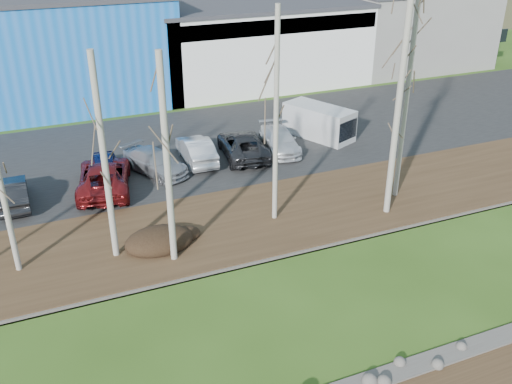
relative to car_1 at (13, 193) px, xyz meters
name	(u,v)px	position (x,y,z in m)	size (l,w,h in m)	color
river	(279,318)	(8.77, -13.44, -0.82)	(80.00, 8.00, 0.90)	#151B31
far_bank_rocks	(239,263)	(8.77, -9.34, -0.82)	(80.00, 0.80, 0.46)	#47423D
far_bank	(215,227)	(8.77, -6.14, -0.75)	(80.00, 7.00, 0.15)	#382616
parking_lot	(160,151)	(8.77, 4.36, -0.75)	(80.00, 14.00, 0.14)	black
building_blue	(34,50)	(2.77, 18.36, 3.33)	(20.40, 12.24, 8.30)	blue
building_white	(251,41)	(20.77, 18.35, 2.59)	(18.36, 12.24, 6.80)	white
building_grey	(401,25)	(36.77, 18.36, 2.83)	(14.28, 12.24, 7.30)	gray
dirt_mound	(159,240)	(5.86, -6.83, -0.37)	(3.12, 2.20, 0.61)	black
birch_2	(104,161)	(3.93, -6.80, 3.83)	(0.27, 0.27, 9.00)	#A59F94
birch_3	(167,163)	(6.20, -8.09, 3.85)	(0.28, 0.28, 9.05)	#A59F94
birch_4	(276,120)	(11.77, -6.46, 4.41)	(0.24, 0.24, 10.16)	#A59F94
birch_5	(398,106)	(17.25, -8.07, 4.85)	(0.30, 0.30, 11.04)	#A59F94
birch_6	(396,117)	(17.98, -7.06, 3.89)	(0.26, 0.26, 9.11)	#A59F94
birch_7	(408,82)	(18.73, -6.69, 5.45)	(0.26, 0.26, 12.23)	#A59F94
car_1	(13,193)	(0.00, 0.00, 0.00)	(1.44, 4.14, 1.36)	black
car_2	(104,177)	(4.61, -0.07, 0.11)	(2.63, 5.71, 1.59)	maroon
car_3	(155,162)	(7.67, 1.13, -0.01)	(1.87, 4.61, 1.34)	#919499
car_4	(105,168)	(4.88, 1.40, -0.03)	(1.53, 3.81, 1.30)	#10184B
car_5	(196,150)	(10.37, 1.76, 0.07)	(1.58, 4.54, 1.49)	silver
car_6	(243,145)	(13.23, 1.40, 0.06)	(2.46, 5.33, 1.48)	#29292C
car_7	(279,140)	(15.71, 1.43, 0.00)	(1.90, 4.67, 1.36)	silver
van_white	(321,122)	(19.23, 2.43, 0.36)	(3.68, 5.14, 2.08)	white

